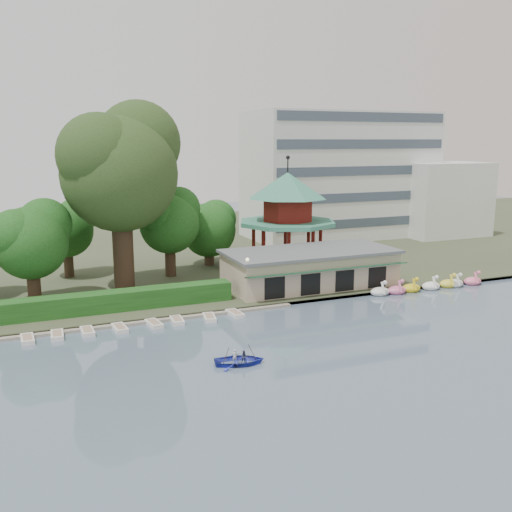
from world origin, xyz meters
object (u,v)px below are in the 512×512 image
dock (112,324)px  big_tree (120,164)px  boathouse (310,267)px  pavilion (287,210)px  rowboat_with_passengers (239,357)px

dock → big_tree: (3.16, 10.99, 13.44)m
boathouse → pavilion: bearing=78.7°
pavilion → rowboat_with_passengers: size_ratio=2.31×
big_tree → rowboat_with_passengers: size_ratio=3.38×
pavilion → big_tree: big_tree is taller
dock → rowboat_with_passengers: 14.41m
dock → pavilion: (24.00, 14.80, 7.36)m
boathouse → pavilion: (2.00, 10.03, 5.11)m
boathouse → rowboat_with_passengers: 22.78m
boathouse → pavilion: size_ratio=1.38×
dock → big_tree: big_tree is taller
boathouse → big_tree: (-18.84, 6.22, 11.19)m
boathouse → dock: bearing=-167.8°
dock → pavilion: 29.14m
dock → pavilion: bearing=31.7°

